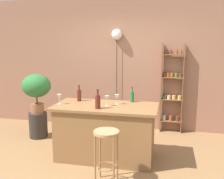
{
  "coord_description": "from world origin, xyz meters",
  "views": [
    {
      "loc": [
        0.97,
        -3.65,
        1.89
      ],
      "look_at": [
        0.05,
        0.55,
        1.1
      ],
      "focal_mm": 41.98,
      "sensor_mm": 36.0,
      "label": 1
    }
  ],
  "objects_px": {
    "wine_glass_right": "(59,97)",
    "bottle_spirits_clear": "(98,101)",
    "spice_shelf": "(172,88)",
    "wine_glass_center": "(117,97)",
    "potted_plant": "(36,88)",
    "bottle_soda_blue": "(79,95)",
    "wine_glass_left": "(107,99)",
    "pendant_globe_light": "(117,36)",
    "bar_stool": "(106,145)",
    "plant_stool": "(38,125)",
    "bottle_olive_oil": "(132,96)"
  },
  "relations": [
    {
      "from": "wine_glass_right",
      "to": "bottle_spirits_clear",
      "type": "bearing_deg",
      "value": -12.43
    },
    {
      "from": "spice_shelf",
      "to": "wine_glass_center",
      "type": "height_order",
      "value": "spice_shelf"
    },
    {
      "from": "potted_plant",
      "to": "wine_glass_center",
      "type": "bearing_deg",
      "value": -16.57
    },
    {
      "from": "bottle_spirits_clear",
      "to": "wine_glass_center",
      "type": "distance_m",
      "value": 0.41
    },
    {
      "from": "bottle_soda_blue",
      "to": "wine_glass_right",
      "type": "xyz_separation_m",
      "value": [
        -0.24,
        -0.28,
        0.01
      ]
    },
    {
      "from": "spice_shelf",
      "to": "bottle_soda_blue",
      "type": "height_order",
      "value": "spice_shelf"
    },
    {
      "from": "potted_plant",
      "to": "wine_glass_left",
      "type": "relative_size",
      "value": 4.71
    },
    {
      "from": "spice_shelf",
      "to": "bottle_soda_blue",
      "type": "relative_size",
      "value": 6.73
    },
    {
      "from": "wine_glass_right",
      "to": "wine_glass_center",
      "type": "bearing_deg",
      "value": 11.16
    },
    {
      "from": "spice_shelf",
      "to": "wine_glass_right",
      "type": "height_order",
      "value": "spice_shelf"
    },
    {
      "from": "wine_glass_left",
      "to": "bottle_soda_blue",
      "type": "bearing_deg",
      "value": 156.47
    },
    {
      "from": "bottle_soda_blue",
      "to": "pendant_globe_light",
      "type": "xyz_separation_m",
      "value": [
        0.39,
        1.32,
        1.02
      ]
    },
    {
      "from": "bar_stool",
      "to": "wine_glass_center",
      "type": "bearing_deg",
      "value": 92.57
    },
    {
      "from": "potted_plant",
      "to": "bottle_soda_blue",
      "type": "xyz_separation_m",
      "value": [
        1.02,
        -0.4,
        -0.02
      ]
    },
    {
      "from": "plant_stool",
      "to": "bottle_soda_blue",
      "type": "height_order",
      "value": "bottle_soda_blue"
    },
    {
      "from": "plant_stool",
      "to": "wine_glass_left",
      "type": "xyz_separation_m",
      "value": [
        1.57,
        -0.64,
        0.75
      ]
    },
    {
      "from": "bottle_soda_blue",
      "to": "bottle_olive_oil",
      "type": "bearing_deg",
      "value": 7.53
    },
    {
      "from": "bar_stool",
      "to": "bottle_soda_blue",
      "type": "distance_m",
      "value": 1.31
    },
    {
      "from": "wine_glass_right",
      "to": "bar_stool",
      "type": "bearing_deg",
      "value": -36.45
    },
    {
      "from": "wine_glass_right",
      "to": "wine_glass_left",
      "type": "bearing_deg",
      "value": 3.37
    },
    {
      "from": "wine_glass_center",
      "to": "wine_glass_right",
      "type": "height_order",
      "value": "same"
    },
    {
      "from": "wine_glass_center",
      "to": "plant_stool",
      "type": "bearing_deg",
      "value": 163.43
    },
    {
      "from": "bar_stool",
      "to": "bottle_soda_blue",
      "type": "height_order",
      "value": "bottle_soda_blue"
    },
    {
      "from": "potted_plant",
      "to": "wine_glass_right",
      "type": "height_order",
      "value": "potted_plant"
    },
    {
      "from": "bottle_soda_blue",
      "to": "potted_plant",
      "type": "bearing_deg",
      "value": 158.4
    },
    {
      "from": "wine_glass_left",
      "to": "bar_stool",
      "type": "bearing_deg",
      "value": -76.97
    },
    {
      "from": "plant_stool",
      "to": "bottle_spirits_clear",
      "type": "height_order",
      "value": "bottle_spirits_clear"
    },
    {
      "from": "bottle_olive_oil",
      "to": "plant_stool",
      "type": "bearing_deg",
      "value": 171.56
    },
    {
      "from": "bar_stool",
      "to": "spice_shelf",
      "type": "relative_size",
      "value": 0.4
    },
    {
      "from": "spice_shelf",
      "to": "wine_glass_right",
      "type": "xyz_separation_m",
      "value": [
        -1.8,
        -1.57,
        0.07
      ]
    },
    {
      "from": "bar_stool",
      "to": "wine_glass_left",
      "type": "distance_m",
      "value": 0.9
    },
    {
      "from": "bottle_spirits_clear",
      "to": "bottle_soda_blue",
      "type": "bearing_deg",
      "value": 135.99
    },
    {
      "from": "bottle_spirits_clear",
      "to": "bottle_olive_oil",
      "type": "distance_m",
      "value": 0.71
    },
    {
      "from": "plant_stool",
      "to": "wine_glass_center",
      "type": "xyz_separation_m",
      "value": [
        1.7,
        -0.51,
        0.75
      ]
    },
    {
      "from": "bar_stool",
      "to": "pendant_globe_light",
      "type": "xyz_separation_m",
      "value": [
        -0.33,
        2.32,
        1.46
      ]
    },
    {
      "from": "bottle_soda_blue",
      "to": "bottle_olive_oil",
      "type": "xyz_separation_m",
      "value": [
        0.9,
        0.12,
        -0.01
      ]
    },
    {
      "from": "bar_stool",
      "to": "bottle_spirits_clear",
      "type": "relative_size",
      "value": 2.47
    },
    {
      "from": "bottle_soda_blue",
      "to": "pendant_globe_light",
      "type": "distance_m",
      "value": 1.72
    },
    {
      "from": "wine_glass_right",
      "to": "pendant_globe_light",
      "type": "bearing_deg",
      "value": 68.52
    },
    {
      "from": "bar_stool",
      "to": "wine_glass_left",
      "type": "bearing_deg",
      "value": 103.03
    },
    {
      "from": "potted_plant",
      "to": "pendant_globe_light",
      "type": "bearing_deg",
      "value": 32.99
    },
    {
      "from": "bottle_soda_blue",
      "to": "wine_glass_center",
      "type": "bearing_deg",
      "value": -8.57
    },
    {
      "from": "wine_glass_left",
      "to": "wine_glass_center",
      "type": "distance_m",
      "value": 0.19
    },
    {
      "from": "bottle_olive_oil",
      "to": "wine_glass_left",
      "type": "bearing_deg",
      "value": -134.62
    },
    {
      "from": "plant_stool",
      "to": "wine_glass_center",
      "type": "distance_m",
      "value": 1.93
    },
    {
      "from": "bar_stool",
      "to": "pendant_globe_light",
      "type": "height_order",
      "value": "pendant_globe_light"
    },
    {
      "from": "pendant_globe_light",
      "to": "wine_glass_left",
      "type": "bearing_deg",
      "value": -84.32
    },
    {
      "from": "bottle_olive_oil",
      "to": "wine_glass_right",
      "type": "height_order",
      "value": "bottle_olive_oil"
    },
    {
      "from": "spice_shelf",
      "to": "wine_glass_left",
      "type": "distance_m",
      "value": 1.84
    },
    {
      "from": "bottle_spirits_clear",
      "to": "bottle_olive_oil",
      "type": "xyz_separation_m",
      "value": [
        0.45,
        0.56,
        -0.02
      ]
    }
  ]
}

